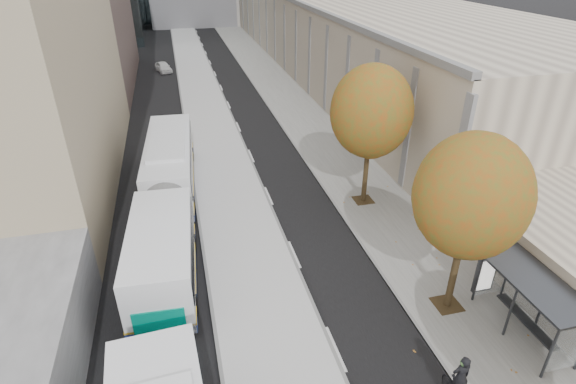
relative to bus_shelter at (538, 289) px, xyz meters
name	(u,v)px	position (x,y,z in m)	size (l,w,h in m)	color
bus_platform	(213,133)	(-9.56, 24.04, -2.11)	(4.25, 150.00, 0.15)	#BEBEBE
sidewalk	(309,125)	(-1.56, 24.04, -2.15)	(4.75, 150.00, 0.08)	gray
building_tan	(328,20)	(9.81, 53.04, 1.81)	(18.00, 92.00, 8.00)	gray
bus_shelter	(538,289)	(0.00, 0.00, 0.00)	(1.90, 4.40, 2.53)	#383A3F
tree_c	(471,197)	(-2.09, 2.04, 3.06)	(4.20, 4.20, 7.28)	black
tree_d	(371,112)	(-2.09, 11.04, 3.28)	(4.40, 4.40, 7.60)	black
bus_far	(168,194)	(-13.08, 11.71, -0.56)	(3.58, 17.95, 2.97)	white
distant_car	(163,67)	(-13.11, 45.35, -1.61)	(1.37, 3.41, 1.16)	silver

